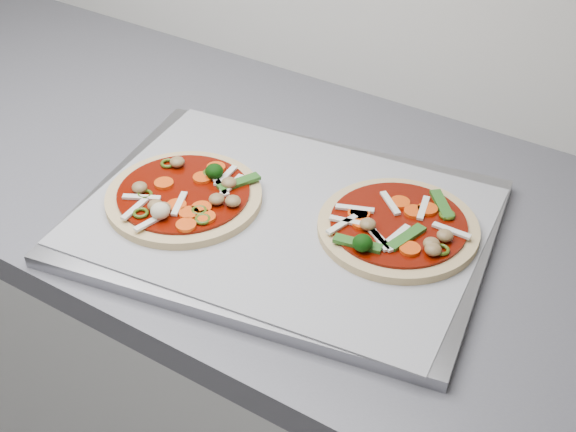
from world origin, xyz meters
The scene contains 6 objects.
base_cabinet centered at (0.00, 1.30, 0.43)m, with size 3.60×0.60×0.86m, color silver.
countertop centered at (0.00, 1.30, 0.88)m, with size 3.60×0.60×0.04m, color #5C5C64.
baking_tray centered at (0.37, 1.24, 0.91)m, with size 0.51×0.38×0.02m, color gray.
parchment centered at (0.37, 1.24, 0.92)m, with size 0.49×0.35×0.00m, color #A5A4AA.
pizza_left centered at (0.25, 1.19, 0.93)m, with size 0.26×0.26×0.03m.
pizza_right centered at (0.51, 1.28, 0.93)m, with size 0.23×0.23×0.03m.
Camera 1 is at (0.81, 0.57, 1.53)m, focal length 50.00 mm.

